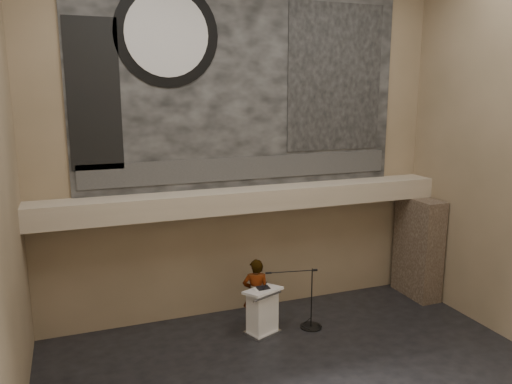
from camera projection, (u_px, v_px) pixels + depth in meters
name	position (u px, v px, depth m)	size (l,w,h in m)	color
wall_back	(244.00, 143.00, 12.02)	(10.00, 0.02, 8.50)	#77664C
soffit	(250.00, 199.00, 11.92)	(10.00, 0.80, 0.50)	tan
sprinkler_left	(185.00, 217.00, 11.38)	(0.04, 0.04, 0.06)	#B2893D
sprinkler_right	(322.00, 205.00, 12.58)	(0.04, 0.04, 0.06)	#B2893D
banner	(244.00, 82.00, 11.70)	(8.00, 0.05, 5.00)	black
banner_text_strip	(245.00, 168.00, 12.08)	(7.76, 0.02, 0.55)	#2F2F2F
banner_clock_rim	(167.00, 34.00, 10.84)	(2.30, 2.30, 0.02)	black
banner_clock_face	(167.00, 34.00, 10.83)	(1.84, 1.84, 0.02)	silver
banner_building_print	(335.00, 78.00, 12.47)	(2.60, 0.02, 3.60)	black
banner_brick_print	(94.00, 95.00, 10.56)	(1.10, 0.02, 3.20)	black
stone_pier	(418.00, 247.00, 13.43)	(0.60, 1.40, 2.70)	#413328
lectern	(262.00, 311.00, 11.37)	(0.94, 0.81, 1.14)	silver
binder	(263.00, 288.00, 11.27)	(0.28, 0.22, 0.04)	black
papers	(259.00, 289.00, 11.23)	(0.18, 0.26, 0.01)	white
speaker_person	(256.00, 294.00, 11.62)	(0.62, 0.41, 1.70)	white
mic_stand	(310.00, 319.00, 11.76)	(1.33, 0.52, 1.46)	black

